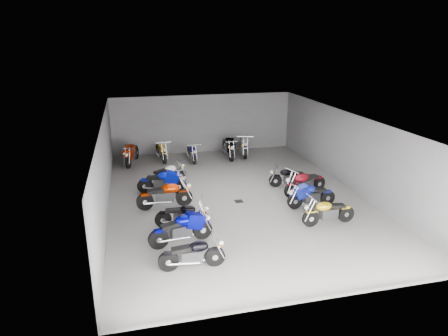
{
  "coord_description": "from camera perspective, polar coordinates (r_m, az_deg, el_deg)",
  "views": [
    {
      "loc": [
        -3.99,
        -14.58,
        6.22
      ],
      "look_at": [
        -0.29,
        0.81,
        1.0
      ],
      "focal_mm": 32.0,
      "sensor_mm": 36.0,
      "label": 1
    }
  ],
  "objects": [
    {
      "name": "ground",
      "position": [
        16.34,
        1.66,
        -4.12
      ],
      "size": [
        14.0,
        14.0,
        0.0
      ],
      "primitive_type": "plane",
      "color": "gray",
      "rests_on": "ground"
    },
    {
      "name": "wall_back",
      "position": [
        22.42,
        -3.0,
        6.35
      ],
      "size": [
        10.0,
        0.1,
        3.2
      ],
      "primitive_type": "cube",
      "color": "slate",
      "rests_on": "ground"
    },
    {
      "name": "wall_left",
      "position": [
        15.32,
        -16.64,
        -0.08
      ],
      "size": [
        0.1,
        14.0,
        3.2
      ],
      "primitive_type": "cube",
      "color": "slate",
      "rests_on": "ground"
    },
    {
      "name": "wall_right",
      "position": [
        17.74,
        17.51,
        2.3
      ],
      "size": [
        0.1,
        14.0,
        3.2
      ],
      "primitive_type": "cube",
      "color": "slate",
      "rests_on": "ground"
    },
    {
      "name": "ceiling",
      "position": [
        15.41,
        1.77,
        7.02
      ],
      "size": [
        10.0,
        14.0,
        0.04
      ],
      "primitive_type": "cube",
      "color": "black",
      "rests_on": "wall_back"
    },
    {
      "name": "drain_grate",
      "position": [
        15.9,
        2.13,
        -4.77
      ],
      "size": [
        0.32,
        0.32,
        0.01
      ],
      "primitive_type": "cube",
      "color": "black",
      "rests_on": "ground"
    },
    {
      "name": "motorcycle_left_a",
      "position": [
        11.43,
        -4.5,
        -12.11
      ],
      "size": [
        1.9,
        0.38,
        0.83
      ],
      "rotation": [
        0.0,
        0.0,
        -1.6
      ],
      "color": "black",
      "rests_on": "ground"
    },
    {
      "name": "motorcycle_left_b",
      "position": [
        12.68,
        -6.06,
        -8.64
      ],
      "size": [
        2.08,
        0.61,
        0.92
      ],
      "rotation": [
        0.0,
        0.0,
        -1.36
      ],
      "color": "black",
      "rests_on": "ground"
    },
    {
      "name": "motorcycle_left_c",
      "position": [
        13.71,
        -5.91,
        -6.72
      ],
      "size": [
        1.85,
        0.59,
        0.83
      ],
      "rotation": [
        0.0,
        0.0,
        -1.82
      ],
      "color": "black",
      "rests_on": "ground"
    },
    {
      "name": "motorcycle_left_d",
      "position": [
        15.31,
        -8.38,
        -3.83
      ],
      "size": [
        2.15,
        0.44,
        0.94
      ],
      "rotation": [
        0.0,
        0.0,
        -1.53
      ],
      "color": "black",
      "rests_on": "ground"
    },
    {
      "name": "motorcycle_left_e",
      "position": [
        16.72,
        -8.78,
        -1.99
      ],
      "size": [
        2.03,
        0.67,
        0.91
      ],
      "rotation": [
        0.0,
        0.0,
        -1.83
      ],
      "color": "black",
      "rests_on": "ground"
    },
    {
      "name": "motorcycle_left_f",
      "position": [
        17.75,
        -8.15,
        -0.87
      ],
      "size": [
        1.83,
        0.79,
        0.84
      ],
      "rotation": [
        0.0,
        0.0,
        -1.21
      ],
      "color": "black",
      "rests_on": "ground"
    },
    {
      "name": "motorcycle_right_b",
      "position": [
        14.32,
        14.65,
        -6.06
      ],
      "size": [
        1.96,
        0.4,
        0.86
      ],
      "rotation": [
        0.0,
        0.0,
        1.61
      ],
      "color": "black",
      "rests_on": "ground"
    },
    {
      "name": "motorcycle_right_c",
      "position": [
        15.59,
        12.3,
        -3.83
      ],
      "size": [
        1.96,
        0.39,
        0.86
      ],
      "rotation": [
        0.0,
        0.0,
        1.6
      ],
      "color": "black",
      "rests_on": "ground"
    },
    {
      "name": "motorcycle_right_d",
      "position": [
        16.73,
        11.47,
        -2.08
      ],
      "size": [
        2.06,
        0.79,
        0.93
      ],
      "rotation": [
        0.0,
        0.0,
        1.88
      ],
      "color": "black",
      "rests_on": "ground"
    },
    {
      "name": "motorcycle_right_e",
      "position": [
        17.48,
        9.38,
        -1.29
      ],
      "size": [
        1.84,
        0.55,
        0.82
      ],
      "rotation": [
        0.0,
        0.0,
        1.35
      ],
      "color": "black",
      "rests_on": "ground"
    },
    {
      "name": "motorcycle_back_a",
      "position": [
        20.91,
        -13.06,
        2.04
      ],
      "size": [
        0.73,
        2.24,
        1.0
      ],
      "rotation": [
        0.0,
        0.0,
        2.88
      ],
      "color": "black",
      "rests_on": "ground"
    },
    {
      "name": "motorcycle_back_b",
      "position": [
        21.25,
        -8.97,
        2.42
      ],
      "size": [
        0.49,
        2.09,
        0.92
      ],
      "rotation": [
        0.0,
        0.0,
        3.27
      ],
      "color": "black",
      "rests_on": "ground"
    },
    {
      "name": "motorcycle_back_c",
      "position": [
        20.95,
        -4.61,
        2.22
      ],
      "size": [
        0.39,
        1.89,
        0.83
      ],
      "rotation": [
        0.0,
        0.0,
        3.18
      ],
      "color": "black",
      "rests_on": "ground"
    },
    {
      "name": "motorcycle_back_d",
      "position": [
        21.49,
        0.61,
        3.02
      ],
      "size": [
        0.49,
        2.39,
        1.05
      ],
      "rotation": [
        0.0,
        0.0,
        3.1
      ],
      "color": "black",
      "rests_on": "ground"
    },
    {
      "name": "motorcycle_back_e",
      "position": [
        21.94,
        2.87,
        3.25
      ],
      "size": [
        0.64,
        2.26,
        1.0
      ],
      "rotation": [
        0.0,
        0.0,
        2.94
      ],
      "color": "black",
      "rests_on": "ground"
    }
  ]
}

